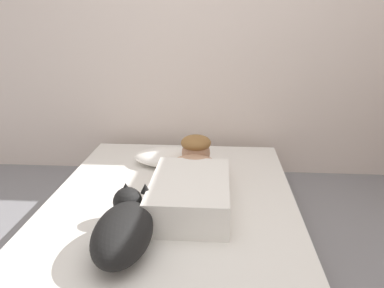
{
  "coord_description": "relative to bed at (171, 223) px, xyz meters",
  "views": [
    {
      "loc": [
        0.05,
        -1.47,
        1.29
      ],
      "look_at": [
        -0.11,
        0.78,
        0.52
      ],
      "focal_mm": 35.49,
      "sensor_mm": 36.0,
      "label": 1
    }
  ],
  "objects": [
    {
      "name": "dog",
      "position": [
        -0.15,
        -0.47,
        0.24
      ],
      "size": [
        0.26,
        0.57,
        0.21
      ],
      "color": "black",
      "rests_on": "bed"
    },
    {
      "name": "back_wall",
      "position": [
        0.21,
        1.2,
        1.12
      ],
      "size": [
        4.24,
        0.12,
        2.5
      ],
      "color": "silver",
      "rests_on": "ground"
    },
    {
      "name": "bed",
      "position": [
        0.0,
        0.0,
        0.0
      ],
      "size": [
        1.48,
        2.08,
        0.27
      ],
      "color": "gray",
      "rests_on": "ground"
    },
    {
      "name": "person_lying",
      "position": [
        0.12,
        0.07,
        0.24
      ],
      "size": [
        0.43,
        0.92,
        0.27
      ],
      "color": "white",
      "rests_on": "bed"
    },
    {
      "name": "cell_phone",
      "position": [
        0.07,
        -0.14,
        0.14
      ],
      "size": [
        0.07,
        0.14,
        0.01
      ],
      "primitive_type": "cube",
      "color": "black",
      "rests_on": "bed"
    },
    {
      "name": "pillow",
      "position": [
        -0.07,
        0.59,
        0.19
      ],
      "size": [
        0.52,
        0.32,
        0.11
      ],
      "primitive_type": "ellipsoid",
      "color": "white",
      "rests_on": "bed"
    },
    {
      "name": "coffee_cup",
      "position": [
        0.16,
        0.34,
        0.18
      ],
      "size": [
        0.12,
        0.09,
        0.07
      ],
      "color": "white",
      "rests_on": "bed"
    }
  ]
}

